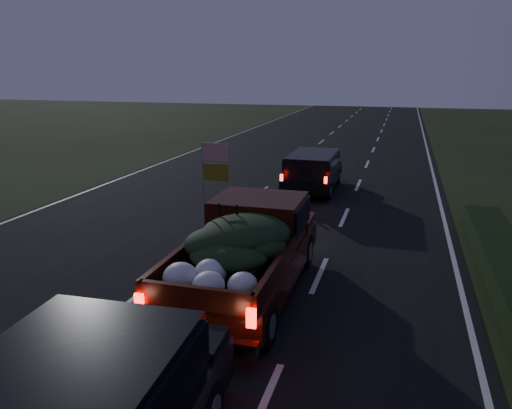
% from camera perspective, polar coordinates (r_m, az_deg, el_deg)
% --- Properties ---
extents(ground, '(120.00, 120.00, 0.00)m').
position_cam_1_polar(ground, '(11.04, -14.13, -10.71)').
color(ground, black).
rests_on(ground, ground).
extents(road_asphalt, '(14.00, 120.00, 0.02)m').
position_cam_1_polar(road_asphalt, '(11.04, -14.13, -10.66)').
color(road_asphalt, black).
rests_on(road_asphalt, ground).
extents(hedge_row, '(1.00, 10.00, 0.60)m').
position_cam_1_polar(hedge_row, '(12.57, 27.12, -7.25)').
color(hedge_row, black).
rests_on(hedge_row, ground).
extents(pickup_truck, '(2.19, 5.59, 2.92)m').
position_cam_1_polar(pickup_truck, '(10.69, -1.07, -4.75)').
color(pickup_truck, '#3F1208').
rests_on(pickup_truck, ground).
extents(lead_suv, '(1.82, 4.35, 1.25)m').
position_cam_1_polar(lead_suv, '(20.14, 6.53, 4.21)').
color(lead_suv, black).
rests_on(lead_suv, ground).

